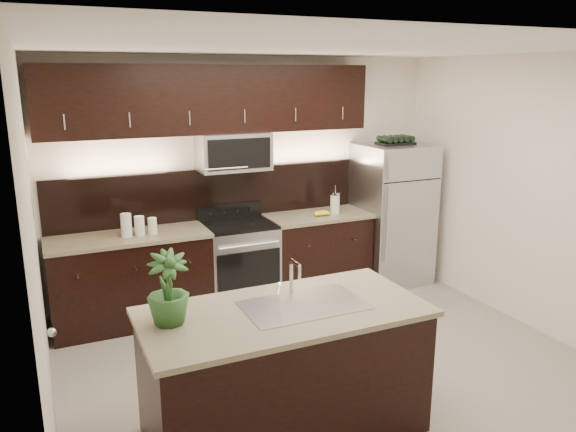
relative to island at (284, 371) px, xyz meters
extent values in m
plane|color=gray|center=(0.74, 0.62, -0.47)|extent=(4.50, 4.50, 0.00)
cube|color=silver|center=(0.74, 2.62, 0.88)|extent=(4.50, 0.02, 2.70)
cube|color=silver|center=(0.74, -1.38, 0.88)|extent=(4.50, 0.02, 2.70)
cube|color=silver|center=(-1.51, 0.62, 0.88)|extent=(0.02, 4.00, 2.70)
cube|color=silver|center=(2.99, 0.62, 0.88)|extent=(0.02, 4.00, 2.70)
cube|color=white|center=(0.74, 0.62, 2.23)|extent=(4.50, 4.00, 0.02)
cube|color=silver|center=(-1.49, -0.18, 0.54)|extent=(0.04, 0.80, 2.02)
sphere|color=silver|center=(-1.46, 0.14, 0.53)|extent=(0.06, 0.06, 0.06)
cube|color=black|center=(-1.50, 1.37, 1.18)|extent=(0.01, 0.32, 0.46)
cube|color=white|center=(-1.50, 1.37, 1.18)|extent=(0.00, 0.24, 0.36)
cube|color=black|center=(-0.68, 2.31, -0.02)|extent=(1.57, 0.62, 0.90)
cube|color=black|center=(1.45, 2.31, -0.02)|extent=(1.16, 0.62, 0.90)
cube|color=#B2B2B7|center=(0.49, 2.31, -0.02)|extent=(0.76, 0.62, 0.90)
cube|color=black|center=(0.49, 2.31, 0.44)|extent=(0.76, 0.60, 0.03)
cube|color=tan|center=(-0.68, 2.31, 0.45)|extent=(1.59, 0.65, 0.04)
cube|color=tan|center=(1.45, 2.31, 0.45)|extent=(1.18, 0.65, 0.04)
cube|color=black|center=(0.28, 2.61, 0.75)|extent=(3.49, 0.02, 0.56)
cube|color=#B2B2B7|center=(0.49, 2.42, 1.23)|extent=(0.76, 0.40, 0.40)
cube|color=black|center=(0.28, 2.46, 1.78)|extent=(3.49, 0.33, 0.70)
cube|color=black|center=(0.00, 0.00, -0.02)|extent=(1.90, 0.90, 0.90)
cube|color=tan|center=(0.00, 0.00, 0.45)|extent=(1.96, 0.96, 0.04)
cube|color=silver|center=(0.15, 0.00, 0.47)|extent=(0.84, 0.50, 0.01)
cylinder|color=silver|center=(0.15, 0.21, 0.59)|extent=(0.03, 0.03, 0.24)
cylinder|color=silver|center=(0.15, 0.14, 0.74)|extent=(0.02, 0.14, 0.02)
cylinder|color=silver|center=(0.15, 0.07, 0.69)|extent=(0.02, 0.02, 0.10)
cube|color=#B2B2B7|center=(2.45, 2.25, 0.38)|extent=(0.82, 0.74, 1.70)
cube|color=black|center=(2.45, 2.25, 1.24)|extent=(0.42, 0.26, 0.03)
cylinder|color=black|center=(2.29, 2.25, 1.29)|extent=(0.07, 0.24, 0.07)
cylinder|color=black|center=(2.37, 2.25, 1.29)|extent=(0.07, 0.24, 0.07)
cylinder|color=black|center=(2.45, 2.25, 1.29)|extent=(0.07, 0.24, 0.07)
cylinder|color=black|center=(2.52, 2.25, 1.29)|extent=(0.07, 0.24, 0.07)
cylinder|color=black|center=(2.60, 2.25, 1.29)|extent=(0.07, 0.24, 0.07)
imported|color=#234E1F|center=(-0.76, 0.10, 0.71)|extent=(0.27, 0.27, 0.48)
cylinder|color=silver|center=(-0.70, 2.26, 0.59)|extent=(0.11, 0.11, 0.23)
cylinder|color=silver|center=(-0.57, 2.26, 0.57)|extent=(0.10, 0.10, 0.20)
cylinder|color=silver|center=(-0.44, 2.26, 0.55)|extent=(0.09, 0.09, 0.17)
cylinder|color=silver|center=(1.65, 2.26, 0.58)|extent=(0.11, 0.11, 0.21)
cylinder|color=silver|center=(1.65, 2.26, 0.69)|extent=(0.11, 0.11, 0.02)
cylinder|color=silver|center=(1.65, 2.26, 0.75)|extent=(0.01, 0.01, 0.09)
ellipsoid|color=yellow|center=(1.40, 2.23, 0.50)|extent=(0.20, 0.16, 0.06)
camera|label=1|loc=(-1.45, -3.26, 2.03)|focal=35.00mm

